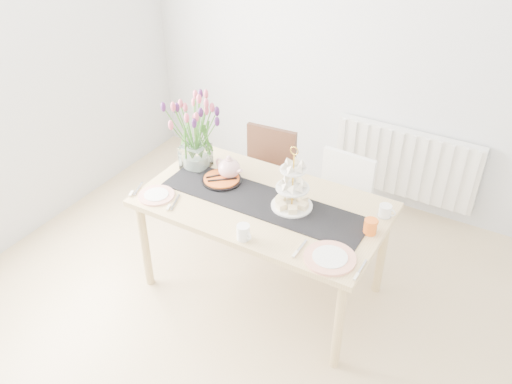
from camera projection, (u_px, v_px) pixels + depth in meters
The scene contains 15 objects.
room_shell at pixel (198, 189), 2.67m from camera, with size 4.50×4.50×4.50m.
radiator at pixel (405, 163), 4.50m from camera, with size 1.20×0.08×0.60m, color white.
dining_table at pixel (263, 211), 3.57m from camera, with size 1.60×0.90×0.75m.
chair_brown at pixel (266, 173), 4.31m from camera, with size 0.45×0.45×0.84m.
chair_white at pixel (339, 201), 4.02m from camera, with size 0.43×0.43×0.82m.
table_runner at pixel (263, 202), 3.52m from camera, with size 1.40×0.35×0.01m, color black.
tulip_vase at pixel (193, 122), 3.69m from camera, with size 0.65×0.65×0.55m.
cake_stand at pixel (292, 193), 3.42m from camera, with size 0.27×0.27×0.39m.
teapot at pixel (229, 168), 3.73m from camera, with size 0.25×0.20×0.16m, color white, non-canonical shape.
cream_jug at pixel (385, 211), 3.38m from camera, with size 0.08×0.08×0.08m, color white.
tart_tin at pixel (222, 180), 3.72m from camera, with size 0.28×0.28×0.03m.
mug_white at pixel (243, 232), 3.19m from camera, with size 0.08×0.08×0.10m, color white.
mug_orange at pixel (370, 227), 3.24m from camera, with size 0.08×0.08×0.10m, color orange.
plate_left at pixel (156, 195), 3.58m from camera, with size 0.24×0.24×0.01m, color white.
plate_right at pixel (330, 258), 3.06m from camera, with size 0.30×0.30×0.02m, color silver.
Camera 1 is at (1.36, -1.77, 2.79)m, focal length 38.00 mm.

